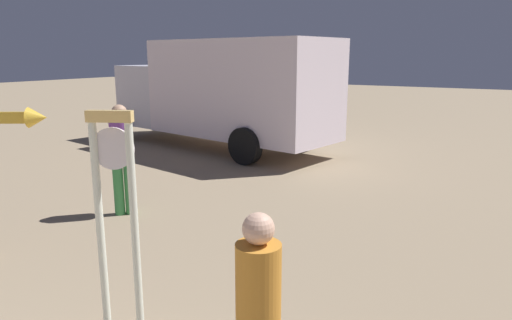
# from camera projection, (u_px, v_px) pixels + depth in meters

# --- Properties ---
(standing_clock) EXTENTS (0.40, 0.25, 2.13)m
(standing_clock) POSITION_uv_depth(u_px,v_px,m) (116.00, 205.00, 4.09)
(standing_clock) COLOR white
(standing_clock) RESTS_ON ground_plane
(person_near_clock) EXTENTS (0.31, 0.31, 1.60)m
(person_near_clock) POSITION_uv_depth(u_px,v_px,m) (258.00, 313.00, 3.10)
(person_near_clock) COLOR orange
(person_near_clock) RESTS_ON ground_plane
(person_distant) EXTENTS (0.35, 0.35, 1.82)m
(person_distant) POSITION_uv_depth(u_px,v_px,m) (122.00, 154.00, 7.47)
(person_distant) COLOR #419D50
(person_distant) RESTS_ON ground_plane
(box_truck_near) EXTENTS (7.45, 3.58, 2.97)m
(box_truck_near) POSITION_uv_depth(u_px,v_px,m) (224.00, 91.00, 12.76)
(box_truck_near) COLOR white
(box_truck_near) RESTS_ON ground_plane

